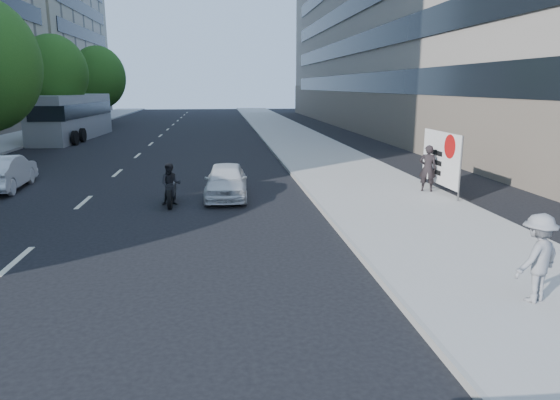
{
  "coord_description": "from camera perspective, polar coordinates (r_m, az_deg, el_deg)",
  "views": [
    {
      "loc": [
        -1.76,
        -9.57,
        3.95
      ],
      "look_at": [
        -0.34,
        2.15,
        1.24
      ],
      "focal_mm": 32.0,
      "sensor_mm": 36.0,
      "label": 1
    }
  ],
  "objects": [
    {
      "name": "motorcycle",
      "position": [
        17.27,
        -12.35,
        1.55
      ],
      "size": [
        0.7,
        2.04,
        1.42
      ],
      "rotation": [
        0.0,
        0.0,
        0.01
      ],
      "color": "black",
      "rests_on": "ground"
    },
    {
      "name": "protest_banner",
      "position": [
        18.99,
        17.9,
        4.58
      ],
      "size": [
        0.08,
        3.06,
        2.2
      ],
      "color": "#4C4C4C",
      "rests_on": "near_sidewalk"
    },
    {
      "name": "bus",
      "position": [
        41.4,
        -22.59,
        8.74
      ],
      "size": [
        3.26,
        12.18,
        3.3
      ],
      "rotation": [
        0.0,
        0.0,
        -0.06
      ],
      "color": "gray",
      "rests_on": "ground"
    },
    {
      "name": "white_sedan_near",
      "position": [
        18.03,
        -6.17,
        2.21
      ],
      "size": [
        1.65,
        3.73,
        1.25
      ],
      "primitive_type": "imported",
      "rotation": [
        0.0,
        0.0,
        -0.05
      ],
      "color": "silver",
      "rests_on": "ground"
    },
    {
      "name": "pedestrian_woman",
      "position": [
        19.08,
        16.52,
        3.5
      ],
      "size": [
        0.74,
        0.63,
        1.71
      ],
      "primitive_type": "imported",
      "rotation": [
        0.0,
        0.0,
        2.72
      ],
      "color": "black",
      "rests_on": "near_sidewalk"
    },
    {
      "name": "tree_far_d",
      "position": [
        41.34,
        -24.41,
        13.1
      ],
      "size": [
        4.8,
        4.8,
        7.65
      ],
      "color": "#382616",
      "rests_on": "ground"
    },
    {
      "name": "tree_far_e",
      "position": [
        54.89,
        -20.05,
        13.02
      ],
      "size": [
        5.4,
        5.4,
        7.89
      ],
      "color": "#382616",
      "rests_on": "ground"
    },
    {
      "name": "jogger",
      "position": [
        10.04,
        27.33,
        -5.91
      ],
      "size": [
        1.2,
        0.98,
        1.62
      ],
      "primitive_type": "imported",
      "rotation": [
        0.0,
        0.0,
        3.56
      ],
      "color": "gray",
      "rests_on": "near_sidewalk"
    },
    {
      "name": "near_sidewalk",
      "position": [
        30.37,
        4.06,
        5.55
      ],
      "size": [
        5.0,
        120.0,
        0.15
      ],
      "primitive_type": "cube",
      "color": "#A09C95",
      "rests_on": "ground"
    },
    {
      "name": "ground",
      "position": [
        10.5,
        3.28,
        -9.2
      ],
      "size": [
        160.0,
        160.0,
        0.0
      ],
      "primitive_type": "plane",
      "color": "black",
      "rests_on": "ground"
    },
    {
      "name": "near_building",
      "position": [
        46.0,
        18.31,
        19.85
      ],
      "size": [
        14.0,
        70.0,
        20.0
      ],
      "primitive_type": "cube",
      "color": "gray",
      "rests_on": "ground"
    },
    {
      "name": "white_sedan_mid",
      "position": [
        22.15,
        -29.09,
        2.79
      ],
      "size": [
        1.74,
        4.23,
        1.36
      ],
      "primitive_type": "imported",
      "rotation": [
        0.0,
        0.0,
        3.21
      ],
      "color": "silver",
      "rests_on": "ground"
    }
  ]
}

